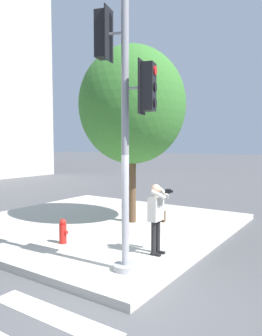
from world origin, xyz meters
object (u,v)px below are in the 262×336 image
Objects in this scene: traffic_signal_pole at (125,108)px; fire_hydrant at (63,231)px; street_tree at (132,105)px; person_photographer at (157,212)px.

traffic_signal_pole is 8.58× the size of fire_hydrant.
traffic_signal_pole is at bearing -103.77° from fire_hydrant.
fire_hydrant is at bearing 76.23° from traffic_signal_pole.
street_tree is 8.85× the size of fire_hydrant.
traffic_signal_pole is at bearing -148.34° from street_tree.
person_photographer is 4.22m from street_tree.
fire_hydrant is (-2.92, 0.19, -3.45)m from street_tree.
person_photographer is 2.55× the size of fire_hydrant.
person_photographer is at bearing -2.11° from traffic_signal_pole.
fire_hydrant is at bearing 176.26° from street_tree.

